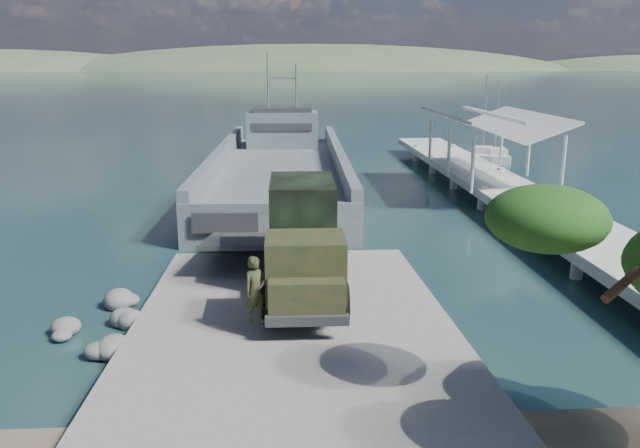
% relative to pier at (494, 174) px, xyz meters
% --- Properties ---
extents(ground, '(1400.00, 1400.00, 0.00)m').
position_rel_pier_xyz_m(ground, '(-13.00, -18.77, -1.60)').
color(ground, '#163536').
rests_on(ground, ground).
extents(boat_ramp, '(10.00, 18.00, 0.50)m').
position_rel_pier_xyz_m(boat_ramp, '(-13.00, -19.77, -1.35)').
color(boat_ramp, slate).
rests_on(boat_ramp, ground).
extents(shoreline_rocks, '(3.20, 5.60, 0.90)m').
position_rel_pier_xyz_m(shoreline_rocks, '(-19.20, -18.27, -1.60)').
color(shoreline_rocks, '#595956').
rests_on(shoreline_rocks, ground).
extents(distant_headlands, '(1000.00, 240.00, 48.00)m').
position_rel_pier_xyz_m(distant_headlands, '(37.00, 541.23, -1.60)').
color(distant_headlands, '#3A5032').
rests_on(distant_headlands, ground).
extents(pier, '(6.40, 44.00, 6.10)m').
position_rel_pier_xyz_m(pier, '(0.00, 0.00, 0.00)').
color(pier, '#ACAEA3').
rests_on(pier, ground).
extents(landing_craft, '(9.34, 33.48, 9.87)m').
position_rel_pier_xyz_m(landing_craft, '(-13.35, 3.93, -0.79)').
color(landing_craft, '#4E585C').
rests_on(landing_craft, ground).
extents(military_truck, '(2.75, 8.08, 3.72)m').
position_rel_pier_xyz_m(military_truck, '(-12.56, -16.66, 0.75)').
color(military_truck, black).
rests_on(military_truck, boat_ramp).
extents(soldier, '(0.90, 0.82, 2.05)m').
position_rel_pier_xyz_m(soldier, '(-14.10, -20.33, -0.08)').
color(soldier, black).
rests_on(soldier, boat_ramp).
extents(sailboat_near, '(3.73, 6.41, 7.51)m').
position_rel_pier_xyz_m(sailboat_near, '(4.31, 15.43, -1.20)').
color(sailboat_near, '#BBBBBB').
rests_on(sailboat_near, ground).
extents(sailboat_far, '(2.54, 5.96, 7.03)m').
position_rel_pier_xyz_m(sailboat_far, '(5.29, 15.02, -1.22)').
color(sailboat_far, '#BBBBBB').
rests_on(sailboat_far, ground).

